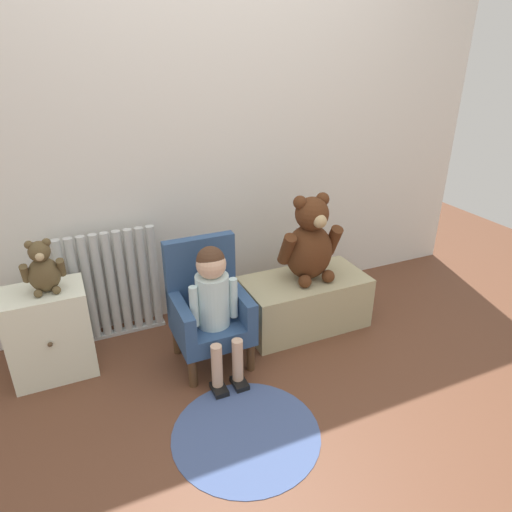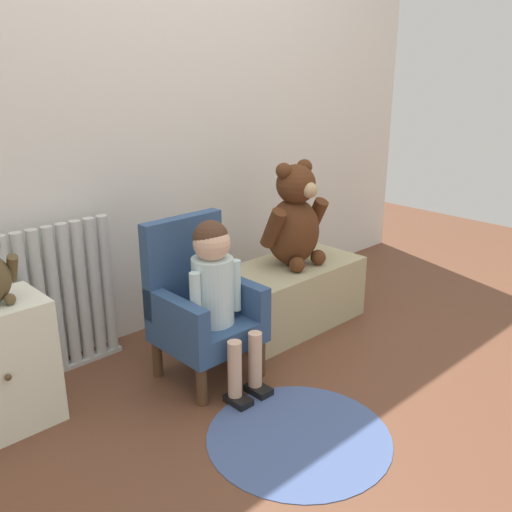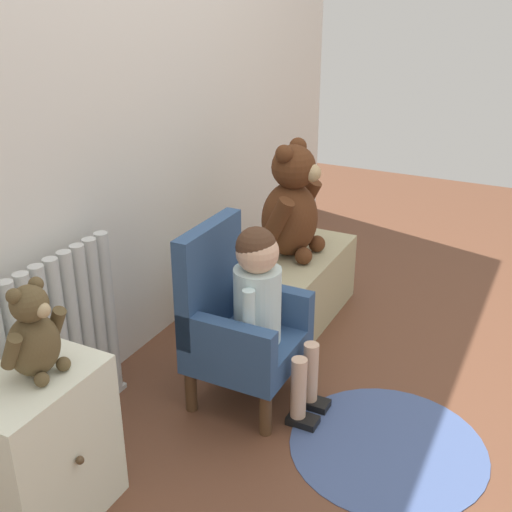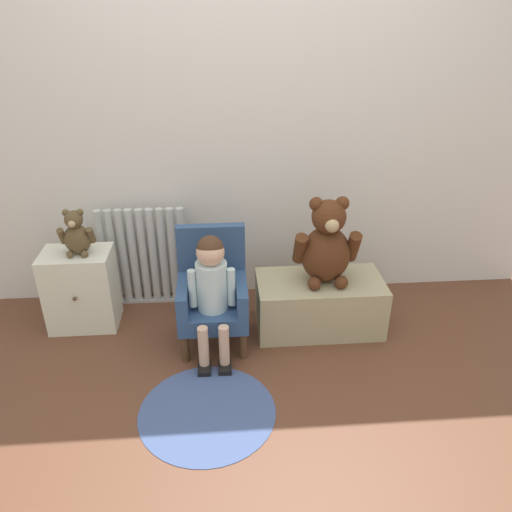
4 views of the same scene
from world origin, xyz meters
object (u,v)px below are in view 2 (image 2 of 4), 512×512
at_px(radiator, 55,302).
at_px(child_armchair, 200,306).
at_px(large_teddy_bear, 294,220).
at_px(floor_rug, 299,436).
at_px(low_bench, 291,294).
at_px(child_figure, 216,282).

relative_size(radiator, child_armchair, 0.97).
xyz_separation_m(large_teddy_bear, floor_rug, (-0.69, -0.68, -0.54)).
distance_m(child_armchair, large_teddy_bear, 0.70).
bearing_deg(floor_rug, low_bench, 45.07).
height_order(radiator, floor_rug, radiator).
relative_size(radiator, large_teddy_bear, 1.27).
xyz_separation_m(child_figure, low_bench, (0.63, 0.18, -0.29)).
bearing_deg(child_figure, child_armchair, 90.00).
bearing_deg(child_armchair, child_figure, -90.00).
xyz_separation_m(child_armchair, child_figure, (-0.00, -0.11, 0.14)).
height_order(radiator, large_teddy_bear, large_teddy_bear).
relative_size(low_bench, large_teddy_bear, 1.44).
bearing_deg(low_bench, radiator, 161.26).
relative_size(child_figure, large_teddy_bear, 1.35).
relative_size(child_armchair, floor_rug, 1.01).
xyz_separation_m(child_figure, floor_rug, (-0.04, -0.50, -0.45)).
distance_m(radiator, floor_rug, 1.15).
bearing_deg(large_teddy_bear, child_armchair, -173.66).
xyz_separation_m(radiator, large_teddy_bear, (1.09, -0.36, 0.22)).
height_order(child_figure, floor_rug, child_figure).
height_order(child_figure, low_bench, child_figure).
height_order(child_armchair, large_teddy_bear, large_teddy_bear).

